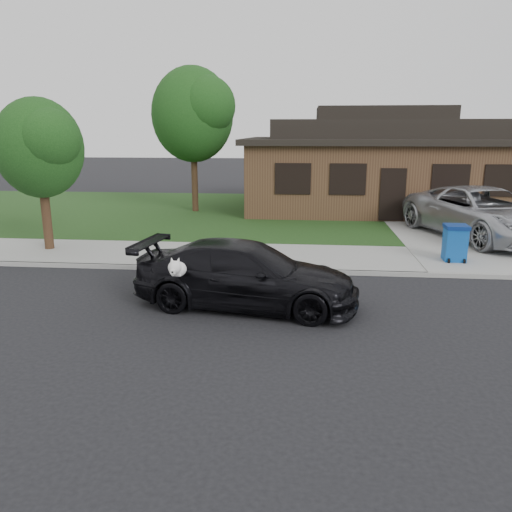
# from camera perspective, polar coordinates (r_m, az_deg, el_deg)

# --- Properties ---
(ground) EXTENTS (120.00, 120.00, 0.00)m
(ground) POSITION_cam_1_polar(r_m,az_deg,el_deg) (10.16, 2.57, -7.44)
(ground) COLOR black
(ground) RESTS_ON ground
(sidewalk) EXTENTS (60.00, 3.00, 0.12)m
(sidewalk) POSITION_cam_1_polar(r_m,az_deg,el_deg) (14.90, 3.57, -0.14)
(sidewalk) COLOR gray
(sidewalk) RESTS_ON ground
(curb) EXTENTS (60.00, 0.12, 0.12)m
(curb) POSITION_cam_1_polar(r_m,az_deg,el_deg) (13.45, 3.34, -1.72)
(curb) COLOR gray
(curb) RESTS_ON ground
(lawn) EXTENTS (60.00, 13.00, 0.13)m
(lawn) POSITION_cam_1_polar(r_m,az_deg,el_deg) (22.74, 4.28, 4.85)
(lawn) COLOR #193814
(lawn) RESTS_ON ground
(driveway) EXTENTS (4.50, 13.00, 0.14)m
(driveway) POSITION_cam_1_polar(r_m,az_deg,el_deg) (20.54, 21.07, 2.94)
(driveway) COLOR gray
(driveway) RESTS_ON ground
(sedan) EXTENTS (5.08, 2.65, 1.41)m
(sedan) POSITION_cam_1_polar(r_m,az_deg,el_deg) (10.80, -1.14, -2.14)
(sedan) COLOR black
(sedan) RESTS_ON ground
(minivan) EXTENTS (4.76, 6.83, 1.73)m
(minivan) POSITION_cam_1_polar(r_m,az_deg,el_deg) (18.68, 24.47, 4.50)
(minivan) COLOR #ACAEB4
(minivan) RESTS_ON driveway
(recycling_bin) EXTENTS (0.65, 0.69, 1.05)m
(recycling_bin) POSITION_cam_1_polar(r_m,az_deg,el_deg) (15.17, 21.79, 1.39)
(recycling_bin) COLOR #0E489A
(recycling_bin) RESTS_ON sidewalk
(house) EXTENTS (12.60, 8.60, 4.65)m
(house) POSITION_cam_1_polar(r_m,az_deg,el_deg) (24.74, 13.92, 10.06)
(house) COLOR #422B1C
(house) RESTS_ON ground
(tree_0) EXTENTS (3.78, 3.60, 6.34)m
(tree_0) POSITION_cam_1_polar(r_m,az_deg,el_deg) (22.83, -6.90, 15.94)
(tree_0) COLOR #332114
(tree_0) RESTS_ON ground
(tree_2) EXTENTS (2.73, 2.60, 4.59)m
(tree_2) POSITION_cam_1_polar(r_m,az_deg,el_deg) (16.52, -23.31, 11.42)
(tree_2) COLOR #332114
(tree_2) RESTS_ON ground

